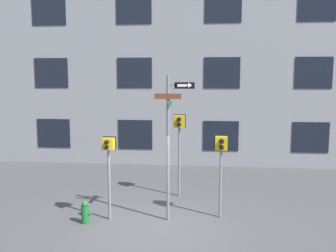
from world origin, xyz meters
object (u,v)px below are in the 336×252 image
at_px(pedestrian_signal_right, 221,153).
at_px(pedestrian_signal_across, 179,132).
at_px(fire_hydrant, 85,213).
at_px(pedestrian_signal_left, 109,156).
at_px(street_sign_pole, 170,137).

bearing_deg(pedestrian_signal_right, pedestrian_signal_across, 126.04).
distance_m(pedestrian_signal_right, fire_hydrant, 4.28).
xyz_separation_m(pedestrian_signal_left, pedestrian_signal_right, (3.23, 0.50, 0.05)).
bearing_deg(street_sign_pole, pedestrian_signal_left, -176.12).
relative_size(pedestrian_signal_right, pedestrian_signal_across, 0.86).
height_order(street_sign_pole, pedestrian_signal_across, street_sign_pole).
xyz_separation_m(pedestrian_signal_right, fire_hydrant, (-3.86, -0.86, -1.64)).
distance_m(street_sign_pole, pedestrian_signal_across, 2.27).
bearing_deg(pedestrian_signal_right, street_sign_pole, -165.26).
bearing_deg(pedestrian_signal_left, fire_hydrant, -150.71).
xyz_separation_m(pedestrian_signal_across, fire_hydrant, (-2.49, -2.73, -1.96)).
xyz_separation_m(street_sign_pole, pedestrian_signal_right, (1.46, 0.38, -0.51)).
relative_size(pedestrian_signal_right, fire_hydrant, 3.80).
distance_m(pedestrian_signal_right, pedestrian_signal_across, 2.34).
bearing_deg(street_sign_pole, pedestrian_signal_right, 14.74).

